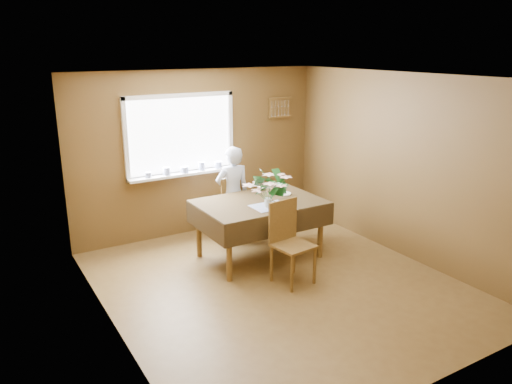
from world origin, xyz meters
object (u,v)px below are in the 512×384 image
flower_bouquet (268,187)px  chair_near (289,239)px  chair_far (227,204)px  seated_woman (233,194)px  dining_table (260,208)px

flower_bouquet → chair_near: bearing=-93.0°
chair_far → seated_woman: (0.01, -0.15, 0.19)m
chair_far → flower_bouquet: bearing=75.3°
dining_table → chair_far: (-0.02, 0.91, -0.18)m
flower_bouquet → chair_far: bearing=88.9°
dining_table → flower_bouquet: size_ratio=3.38×
dining_table → chair_far: size_ratio=1.73×
chair_near → seated_woman: bearing=80.5°
chair_far → flower_bouquet: flower_bouquet is taller
dining_table → seated_woman: bearing=90.0°
dining_table → seated_woman: seated_woman is taller
seated_woman → flower_bouquet: size_ratio=2.90×
chair_near → seated_woman: (0.06, 1.56, 0.16)m
chair_far → flower_bouquet: size_ratio=1.96×
dining_table → flower_bouquet: (-0.04, -0.28, 0.37)m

